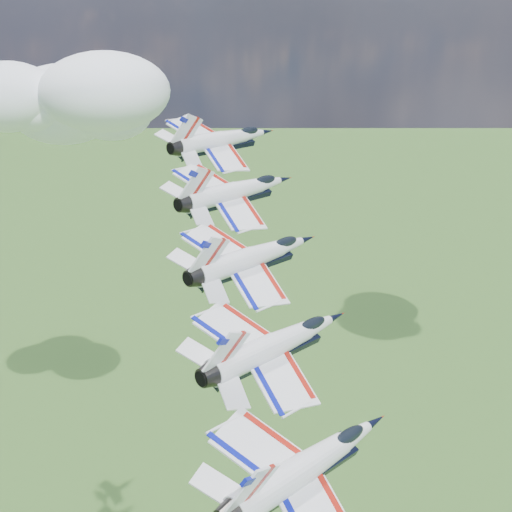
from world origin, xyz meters
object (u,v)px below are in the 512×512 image
Objects in this scene: jet_0 at (225,139)px; jet_3 at (279,343)px; jet_4 at (311,463)px; jet_1 at (239,190)px; jet_2 at (256,256)px.

jet_0 is 1.00× the size of jet_3.
jet_4 is (8.28, -8.15, -3.53)m from jet_3.
jet_1 reaches higher than jet_4.
jet_0 is 1.00× the size of jet_2.
jet_2 is 1.00× the size of jet_3.
jet_2 is 24.28m from jet_4.
jet_1 is at bearing 145.19° from jet_2.
jet_1 is 1.00× the size of jet_2.
jet_0 is at bearing 145.19° from jet_2.
jet_3 is at bearing 145.19° from jet_4.
jet_0 is 1.00× the size of jet_4.
jet_2 is 12.14m from jet_3.
jet_1 is 1.00× the size of jet_3.
jet_4 is at bearing -34.81° from jet_1.
jet_2 reaches higher than jet_4.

